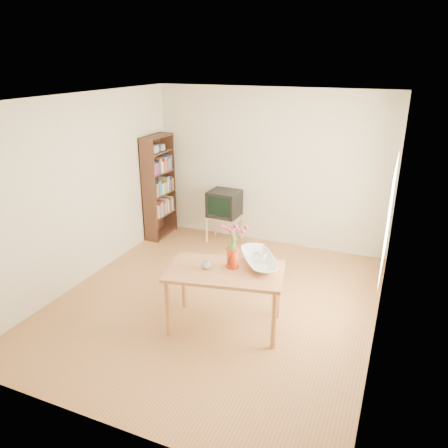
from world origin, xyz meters
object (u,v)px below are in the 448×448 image
at_px(pitcher, 233,259).
at_px(mug, 206,265).
at_px(table, 225,277).
at_px(bowl, 259,244).
at_px(television, 225,203).

relative_size(pitcher, mug, 1.97).
height_order(table, mug, mug).
height_order(mug, bowl, bowl).
bearing_deg(television, bowl, -55.80).
bearing_deg(mug, television, -103.60).
relative_size(pitcher, bowl, 0.44).
height_order(bowl, television, bowl).
distance_m(bowl, television, 2.51).
bearing_deg(mug, table, 159.91).
relative_size(table, pitcher, 6.32).
xyz_separation_m(pitcher, television, (-1.08, 2.33, -0.17)).
xyz_separation_m(table, pitcher, (0.05, 0.10, 0.19)).
distance_m(table, mug, 0.26).
relative_size(table, television, 2.78).
xyz_separation_m(table, television, (-1.03, 2.43, 0.02)).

